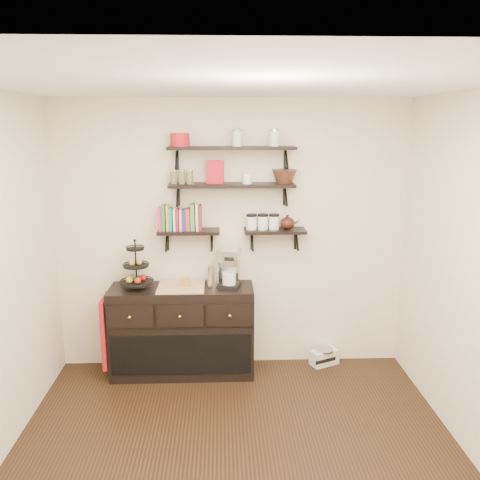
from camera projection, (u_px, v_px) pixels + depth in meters
name	position (u px, v px, depth m)	size (l,w,h in m)	color
floor	(238.00, 471.00, 3.69)	(3.50, 3.50, 0.00)	black
ceiling	(237.00, 83.00, 3.08)	(3.50, 3.50, 0.02)	white
back_wall	(232.00, 237.00, 5.08)	(3.50, 0.02, 2.70)	silver
shelf_top	(232.00, 148.00, 4.76)	(1.20, 0.27, 0.23)	black
shelf_mid	(232.00, 186.00, 4.84)	(1.20, 0.27, 0.23)	black
shelf_low_left	(189.00, 232.00, 4.94)	(0.60, 0.25, 0.23)	black
shelf_low_right	(275.00, 231.00, 4.97)	(0.60, 0.25, 0.23)	black
cookbooks	(183.00, 218.00, 4.90)	(0.43, 0.15, 0.26)	#BF2E47
glass_canisters	(263.00, 223.00, 4.94)	(0.32, 0.10, 0.13)	silver
sideboard	(182.00, 330.00, 5.04)	(1.40, 0.50, 0.92)	black
fruit_stand	(137.00, 272.00, 4.89)	(0.32, 0.32, 0.47)	black
candle	(186.00, 282.00, 4.93)	(0.08, 0.08, 0.08)	olive
coffee_maker	(229.00, 269.00, 4.94)	(0.25, 0.25, 0.38)	black
thermal_carafe	(213.00, 277.00, 4.91)	(0.11, 0.11, 0.22)	silver
apron	(106.00, 332.00, 4.91)	(0.04, 0.29, 0.69)	maroon
radio	(324.00, 357.00, 5.29)	(0.32, 0.26, 0.17)	silver
recipe_box	(215.00, 172.00, 4.80)	(0.16, 0.06, 0.22)	#B0141E
walnut_bowl	(284.00, 177.00, 4.83)	(0.24, 0.24, 0.13)	black
ramekins	(247.00, 179.00, 4.82)	(0.09, 0.09, 0.10)	white
teapot	(287.00, 222.00, 4.95)	(0.19, 0.14, 0.14)	black
red_pot	(180.00, 140.00, 4.72)	(0.18, 0.18, 0.12)	#B0141E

